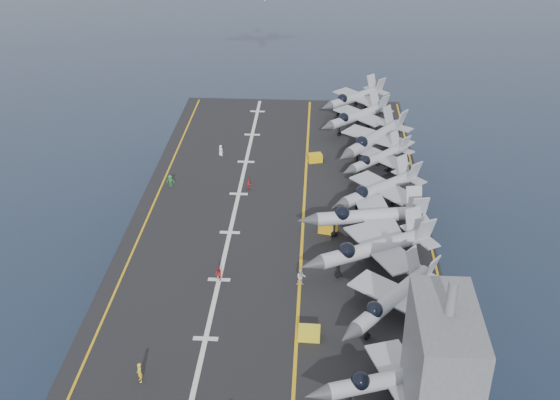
{
  "coord_description": "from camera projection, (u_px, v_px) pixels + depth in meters",
  "views": [
    {
      "loc": [
        4.48,
        -73.42,
        56.19
      ],
      "look_at": [
        0.0,
        4.0,
        13.0
      ],
      "focal_mm": 45.0,
      "sensor_mm": 36.0,
      "label": 1
    }
  ],
  "objects": [
    {
      "name": "deck_edge_port",
      "position": [
        142.0,
        230.0,
        87.39
      ],
      "size": [
        0.25,
        90.0,
        0.02
      ],
      "primitive_type": "cube",
      "color": "gold",
      "rests_on": "flight_deck"
    },
    {
      "name": "tow_cart_a",
      "position": [
        309.0,
        333.0,
        69.15
      ],
      "size": [
        2.2,
        1.47,
        1.29
      ],
      "primitive_type": null,
      "color": "yellow",
      "rests_on": "flight_deck"
    },
    {
      "name": "crew_1",
      "position": [
        140.0,
        373.0,
        63.76
      ],
      "size": [
        1.36,
        1.48,
        2.05
      ],
      "primitive_type": "imported",
      "color": "gold",
      "rests_on": "flight_deck"
    },
    {
      "name": "fighter_jet_6",
      "position": [
        378.0,
        157.0,
        100.57
      ],
      "size": [
        15.23,
        15.24,
        4.49
      ],
      "primitive_type": null,
      "color": "#9BA3AC",
      "rests_on": "flight_deck"
    },
    {
      "name": "crew_7",
      "position": [
        301.0,
        277.0,
        76.84
      ],
      "size": [
        1.3,
        0.94,
        2.02
      ],
      "primitive_type": "imported",
      "color": "silver",
      "rests_on": "flight_deck"
    },
    {
      "name": "crew_3",
      "position": [
        170.0,
        181.0,
        97.07
      ],
      "size": [
        1.11,
        0.8,
        1.74
      ],
      "primitive_type": "imported",
      "color": "#1A7F28",
      "rests_on": "flight_deck"
    },
    {
      "name": "fighter_jet_1",
      "position": [
        394.0,
        377.0,
        61.14
      ],
      "size": [
        16.79,
        13.79,
        5.02
      ],
      "primitive_type": null,
      "color": "#949BA3",
      "rests_on": "flight_deck"
    },
    {
      "name": "fighter_jet_5",
      "position": [
        380.0,
        188.0,
        91.71
      ],
      "size": [
        17.64,
        17.17,
        5.14
      ],
      "primitive_type": null,
      "color": "#8D959B",
      "rests_on": "flight_deck"
    },
    {
      "name": "fighter_jet_3",
      "position": [
        375.0,
        247.0,
        78.85
      ],
      "size": [
        19.5,
        17.27,
        5.66
      ],
      "primitive_type": null,
      "color": "#9DA5AD",
      "rests_on": "flight_deck"
    },
    {
      "name": "flight_deck",
      "position": [
        278.0,
        235.0,
        86.64
      ],
      "size": [
        38.0,
        92.0,
        0.4
      ],
      "primitive_type": "cube",
      "color": "black",
      "rests_on": "hull"
    },
    {
      "name": "tow_cart_c",
      "position": [
        315.0,
        158.0,
        104.12
      ],
      "size": [
        2.34,
        1.84,
        1.23
      ],
      "primitive_type": null,
      "color": "gold",
      "rests_on": "flight_deck"
    },
    {
      "name": "fighter_jet_7",
      "position": [
        374.0,
        137.0,
        105.22
      ],
      "size": [
        18.16,
        19.43,
        5.62
      ],
      "primitive_type": null,
      "color": "#9CA4AB",
      "rests_on": "flight_deck"
    },
    {
      "name": "foul_line",
      "position": [
        302.0,
        235.0,
        86.38
      ],
      "size": [
        0.35,
        90.0,
        0.02
      ],
      "primitive_type": "cube",
      "color": "gold",
      "rests_on": "flight_deck"
    },
    {
      "name": "hull",
      "position": [
        278.0,
        270.0,
        89.17
      ],
      "size": [
        36.0,
        90.0,
        10.0
      ],
      "primitive_type": "cube",
      "color": "#56595E",
      "rests_on": "ground"
    },
    {
      "name": "deck_edge_stbd",
      "position": [
        429.0,
        239.0,
        85.6
      ],
      "size": [
        0.25,
        90.0,
        0.02
      ],
      "primitive_type": "cube",
      "color": "gold",
      "rests_on": "flight_deck"
    },
    {
      "name": "fighter_jet_2",
      "position": [
        393.0,
        298.0,
        70.92
      ],
      "size": [
        17.28,
        18.17,
        5.26
      ],
      "primitive_type": null,
      "color": "gray",
      "rests_on": "flight_deck"
    },
    {
      "name": "fighter_jet_8",
      "position": [
        357.0,
        115.0,
        113.73
      ],
      "size": [
        16.88,
        16.74,
        4.95
      ],
      "primitive_type": null,
      "color": "#8D959C",
      "rests_on": "flight_deck"
    },
    {
      "name": "fighter_jet_4",
      "position": [
        370.0,
        215.0,
        85.26
      ],
      "size": [
        17.53,
        13.35,
        5.49
      ],
      "primitive_type": null,
      "color": "#A1AAB2",
      "rests_on": "flight_deck"
    },
    {
      "name": "landing_centerline",
      "position": [
        230.0,
        232.0,
        86.84
      ],
      "size": [
        0.5,
        90.0,
        0.02
      ],
      "primitive_type": "cube",
      "color": "silver",
      "rests_on": "flight_deck"
    },
    {
      "name": "ground",
      "position": [
        278.0,
        302.0,
        91.6
      ],
      "size": [
        500.0,
        500.0,
        0.0
      ],
      "primitive_type": "plane",
      "color": "#142135",
      "rests_on": "ground"
    },
    {
      "name": "tow_cart_b",
      "position": [
        328.0,
        227.0,
        86.69
      ],
      "size": [
        2.49,
        1.88,
        1.34
      ],
      "primitive_type": null,
      "color": "#CA9414",
      "rests_on": "flight_deck"
    },
    {
      "name": "crew_5",
      "position": [
        221.0,
        150.0,
        105.79
      ],
      "size": [
        1.23,
        1.17,
        1.71
      ],
      "primitive_type": "imported",
      "color": "white",
      "rests_on": "flight_deck"
    },
    {
      "name": "crew_2",
      "position": [
        218.0,
        274.0,
        77.64
      ],
      "size": [
        1.11,
        1.22,
        1.7
      ],
      "primitive_type": "imported",
      "color": "#B21919",
      "rests_on": "flight_deck"
    },
    {
      "name": "fighter_jet_9",
      "position": [
        355.0,
        97.0,
        121.14
      ],
      "size": [
        16.88,
        16.74,
        4.95
      ],
      "primitive_type": null,
      "color": "#8D959C",
      "rests_on": "flight_deck"
    },
    {
      "name": "island_superstructure",
      "position": [
        443.0,
        358.0,
        55.97
      ],
      "size": [
        5.0,
        10.0,
        15.0
      ],
      "primitive_type": null,
      "color": "#56595E",
      "rests_on": "flight_deck"
    },
    {
      "name": "crew_4",
      "position": [
        249.0,
        184.0,
        96.35
      ],
      "size": [
        1.12,
        0.92,
        1.6
      ],
      "primitive_type": "imported",
      "color": "red",
      "rests_on": "flight_deck"
    }
  ]
}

